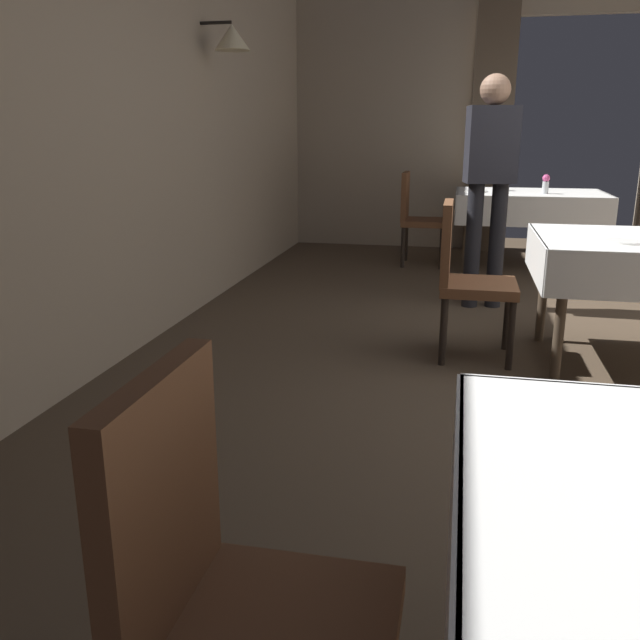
% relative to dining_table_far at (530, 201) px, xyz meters
% --- Properties ---
extents(wall_left, '(0.49, 8.40, 3.00)m').
position_rel_dining_table_far_xyz_m(wall_left, '(-2.66, -3.11, 0.85)').
color(wall_left, gray).
rests_on(wall_left, ground).
extents(wall_back, '(6.40, 0.27, 3.00)m').
position_rel_dining_table_far_xyz_m(wall_back, '(0.54, 1.07, 0.86)').
color(wall_back, gray).
rests_on(wall_back, ground).
extents(dining_table_far, '(1.42, 1.03, 0.75)m').
position_rel_dining_table_far_xyz_m(dining_table_far, '(0.00, 0.00, 0.00)').
color(dining_table_far, '#4C3D2D').
rests_on(dining_table_far, ground).
extents(chair_near_left, '(0.44, 0.44, 0.93)m').
position_rel_dining_table_far_xyz_m(chair_near_left, '(-1.03, -5.90, -0.14)').
color(chair_near_left, black).
rests_on(chair_near_left, ground).
extents(chair_mid_left, '(0.44, 0.44, 0.93)m').
position_rel_dining_table_far_xyz_m(chair_mid_left, '(-0.61, -2.93, -0.14)').
color(chair_mid_left, black).
rests_on(chair_mid_left, ground).
extents(chair_far_left, '(0.44, 0.44, 0.93)m').
position_rel_dining_table_far_xyz_m(chair_far_left, '(-1.09, -0.08, -0.14)').
color(chair_far_left, black).
rests_on(chair_far_left, ground).
extents(plate_mid_b, '(0.21, 0.21, 0.01)m').
position_rel_dining_table_far_xyz_m(plate_mid_b, '(0.20, -3.08, 0.10)').
color(plate_mid_b, white).
rests_on(plate_mid_b, dining_table_mid).
extents(flower_vase_far, '(0.07, 0.07, 0.18)m').
position_rel_dining_table_far_xyz_m(flower_vase_far, '(0.12, -0.18, 0.19)').
color(flower_vase_far, silver).
rests_on(flower_vase_far, dining_table_far).
extents(plate_far_b, '(0.22, 0.22, 0.01)m').
position_rel_dining_table_far_xyz_m(plate_far_b, '(-0.52, -0.12, 0.10)').
color(plate_far_b, white).
rests_on(plate_far_b, dining_table_far).
extents(glass_far_c, '(0.08, 0.08, 0.12)m').
position_rel_dining_table_far_xyz_m(glass_far_c, '(-0.27, 0.09, 0.15)').
color(glass_far_c, silver).
rests_on(glass_far_c, dining_table_far).
extents(person_waiter_by_doorway, '(0.39, 0.28, 1.72)m').
position_rel_dining_table_far_xyz_m(person_waiter_by_doorway, '(-0.46, -1.68, 0.36)').
color(person_waiter_by_doorway, black).
rests_on(person_waiter_by_doorway, ground).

